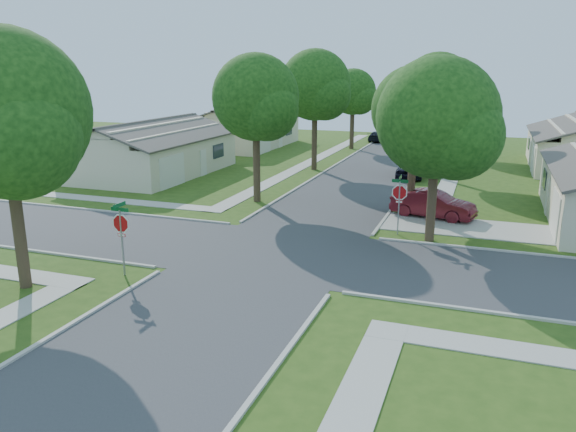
% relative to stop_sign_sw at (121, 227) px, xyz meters
% --- Properties ---
extents(ground, '(100.00, 100.00, 0.00)m').
position_rel_stop_sign_sw_xyz_m(ground, '(4.70, 4.70, -2.03)').
color(ground, '#2B4914').
rests_on(ground, ground).
extents(road_ns, '(7.00, 100.00, 0.02)m').
position_rel_stop_sign_sw_xyz_m(road_ns, '(4.70, 4.70, -2.03)').
color(road_ns, '#333335').
rests_on(road_ns, ground).
extents(sidewalk_ne, '(1.20, 40.00, 0.04)m').
position_rel_stop_sign_sw_xyz_m(sidewalk_ne, '(10.80, 30.70, -2.01)').
color(sidewalk_ne, '#9E9B91').
rests_on(sidewalk_ne, ground).
extents(sidewalk_nw, '(1.20, 40.00, 0.04)m').
position_rel_stop_sign_sw_xyz_m(sidewalk_nw, '(-1.40, 30.70, -2.01)').
color(sidewalk_nw, '#9E9B91').
rests_on(sidewalk_nw, ground).
extents(driveway, '(8.80, 3.60, 0.05)m').
position_rel_stop_sign_sw_xyz_m(driveway, '(12.60, 11.80, -2.01)').
color(driveway, '#9E9B91').
rests_on(driveway, ground).
extents(stop_sign_sw, '(1.05, 0.80, 2.98)m').
position_rel_stop_sign_sw_xyz_m(stop_sign_sw, '(0.00, 0.00, 0.00)').
color(stop_sign_sw, gray).
rests_on(stop_sign_sw, ground).
extents(stop_sign_ne, '(1.05, 0.80, 2.98)m').
position_rel_stop_sign_sw_xyz_m(stop_sign_ne, '(9.40, 9.40, 0.00)').
color(stop_sign_ne, gray).
rests_on(stop_sign_ne, ground).
extents(tree_e_near, '(4.97, 4.80, 8.28)m').
position_rel_stop_sign_sw_xyz_m(tree_e_near, '(9.45, 13.71, 3.61)').
color(tree_e_near, '#38281C').
rests_on(tree_e_near, ground).
extents(tree_e_mid, '(5.59, 5.40, 9.21)m').
position_rel_stop_sign_sw_xyz_m(tree_e_mid, '(9.46, 25.71, 4.22)').
color(tree_e_mid, '#38281C').
rests_on(tree_e_mid, ground).
extents(tree_e_far, '(5.17, 5.00, 8.72)m').
position_rel_stop_sign_sw_xyz_m(tree_e_far, '(9.45, 38.71, 3.95)').
color(tree_e_far, '#38281C').
rests_on(tree_e_far, ground).
extents(tree_w_near, '(5.38, 5.20, 8.97)m').
position_rel_stop_sign_sw_xyz_m(tree_w_near, '(0.06, 13.71, 4.08)').
color(tree_w_near, '#38281C').
rests_on(tree_w_near, ground).
extents(tree_w_mid, '(5.80, 5.60, 9.56)m').
position_rel_stop_sign_sw_xyz_m(tree_w_mid, '(0.06, 25.71, 4.46)').
color(tree_w_mid, '#38281C').
rests_on(tree_w_mid, ground).
extents(tree_w_far, '(4.76, 4.60, 8.04)m').
position_rel_stop_sign_sw_xyz_m(tree_w_far, '(0.05, 38.71, 3.48)').
color(tree_w_far, '#38281C').
rests_on(tree_w_far, ground).
extents(tree_sw_corner, '(6.21, 6.00, 9.55)m').
position_rel_stop_sign_sw_xyz_m(tree_sw_corner, '(-2.74, -2.29, 4.23)').
color(tree_sw_corner, '#38281C').
rests_on(tree_sw_corner, ground).
extents(tree_ne_corner, '(5.80, 5.60, 8.66)m').
position_rel_stop_sign_sw_xyz_m(tree_ne_corner, '(11.06, 8.91, 3.56)').
color(tree_ne_corner, '#38281C').
rests_on(tree_ne_corner, ground).
extents(house_nw_near, '(8.42, 13.60, 4.23)m').
position_rel_stop_sign_sw_xyz_m(house_nw_near, '(-11.29, 19.70, -0.51)').
color(house_nw_near, beige).
rests_on(house_nw_near, ground).
extents(house_nw_far, '(8.42, 13.60, 4.23)m').
position_rel_stop_sign_sw_xyz_m(house_nw_far, '(-11.29, 36.70, -0.51)').
color(house_nw_far, beige).
rests_on(house_nw_far, ground).
extents(car_driveway, '(4.81, 2.56, 1.51)m').
position_rel_stop_sign_sw_xyz_m(car_driveway, '(10.70, 13.40, -1.28)').
color(car_driveway, '#4F1017').
rests_on(car_driveway, ground).
extents(car_curb_east, '(2.05, 4.87, 1.64)m').
position_rel_stop_sign_sw_xyz_m(car_curb_east, '(7.90, 25.13, -1.21)').
color(car_curb_east, black).
rests_on(car_curb_east, ground).
extents(car_curb_west, '(2.00, 4.12, 1.16)m').
position_rel_stop_sign_sw_xyz_m(car_curb_west, '(1.50, 45.44, -1.45)').
color(car_curb_west, black).
rests_on(car_curb_west, ground).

